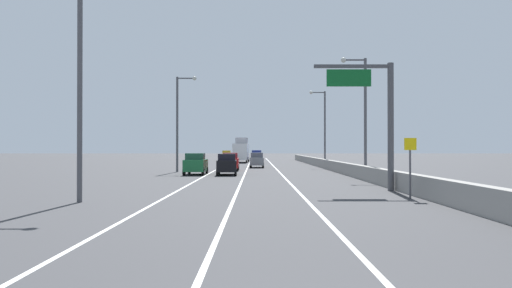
{
  "coord_description": "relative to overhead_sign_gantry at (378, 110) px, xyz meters",
  "views": [
    {
      "loc": [
        -0.92,
        -5.06,
        2.51
      ],
      "look_at": [
        -0.96,
        54.71,
        2.98
      ],
      "focal_mm": 35.09,
      "sensor_mm": 36.0,
      "label": 1
    }
  ],
  "objects": [
    {
      "name": "box_truck",
      "position": [
        -9.73,
        57.01,
        -2.74
      ],
      "size": [
        2.69,
        9.44,
        4.33
      ],
      "color": "silver",
      "rests_on": "ground_plane"
    },
    {
      "name": "jersey_barrier_right",
      "position": [
        1.34,
        15.81,
        -4.18
      ],
      "size": [
        0.6,
        120.0,
        1.1
      ],
      "primitive_type": "cube",
      "color": "gray",
      "rests_on": "ground_plane"
    },
    {
      "name": "lane_stripe_right",
      "position": [
        -4.74,
        30.81,
        -4.73
      ],
      "size": [
        0.16,
        130.0,
        0.0
      ],
      "primitive_type": "cube",
      "color": "silver",
      "rests_on": "ground_plane"
    },
    {
      "name": "lamp_post_left_near",
      "position": [
        -15.04,
        -6.22,
        1.02
      ],
      "size": [
        2.14,
        0.44,
        9.99
      ],
      "color": "#4C4C51",
      "rests_on": "ground_plane"
    },
    {
      "name": "lamp_post_right_third",
      "position": [
        1.6,
        36.06,
        1.02
      ],
      "size": [
        2.14,
        0.44,
        9.99
      ],
      "color": "#4C4C51",
      "rests_on": "ground_plane"
    },
    {
      "name": "lane_stripe_center",
      "position": [
        -8.24,
        30.81,
        -4.73
      ],
      "size": [
        0.16,
        130.0,
        0.0
      ],
      "primitive_type": "cube",
      "color": "silver",
      "rests_on": "ground_plane"
    },
    {
      "name": "car_red_1",
      "position": [
        -9.97,
        25.77,
        -3.75
      ],
      "size": [
        1.88,
        4.23,
        1.97
      ],
      "color": "red",
      "rests_on": "ground_plane"
    },
    {
      "name": "ground_plane",
      "position": [
        -6.24,
        39.81,
        -4.73
      ],
      "size": [
        320.0,
        320.0,
        0.0
      ],
      "primitive_type": "plane",
      "color": "#38383A"
    },
    {
      "name": "car_black_2",
      "position": [
        -9.87,
        17.15,
        -3.75
      ],
      "size": [
        2.01,
        4.72,
        1.97
      ],
      "color": "black",
      "rests_on": "ground_plane"
    },
    {
      "name": "car_blue_5",
      "position": [
        -7.03,
        56.13,
        -3.67
      ],
      "size": [
        2.01,
        4.85,
        2.11
      ],
      "color": "#1E389E",
      "rests_on": "ground_plane"
    },
    {
      "name": "car_green_4",
      "position": [
        -12.81,
        17.58,
        -3.72
      ],
      "size": [
        1.94,
        4.44,
        2.02
      ],
      "color": "#196033",
      "rests_on": "ground_plane"
    },
    {
      "name": "car_gray_3",
      "position": [
        -7.04,
        34.64,
        -3.77
      ],
      "size": [
        1.83,
        4.77,
        1.91
      ],
      "color": "slate",
      "rests_on": "ground_plane"
    },
    {
      "name": "lamp_post_left_mid",
      "position": [
        -15.11,
        22.74,
        1.02
      ],
      "size": [
        2.14,
        0.44,
        9.99
      ],
      "color": "#4C4C51",
      "rests_on": "ground_plane"
    },
    {
      "name": "lane_stripe_left",
      "position": [
        -11.74,
        30.81,
        -4.73
      ],
      "size": [
        0.16,
        130.0,
        0.0
      ],
      "primitive_type": "cube",
      "color": "silver",
      "rests_on": "ground_plane"
    },
    {
      "name": "speed_advisory_sign",
      "position": [
        0.44,
        -4.64,
        -2.96
      ],
      "size": [
        0.6,
        0.11,
        3.0
      ],
      "color": "#4C4C51",
      "rests_on": "ground_plane"
    },
    {
      "name": "lamp_post_right_second",
      "position": [
        1.61,
        11.92,
        1.02
      ],
      "size": [
        2.14,
        0.44,
        9.99
      ],
      "color": "#4C4C51",
      "rests_on": "ground_plane"
    },
    {
      "name": "overhead_sign_gantry",
      "position": [
        0.0,
        0.0,
        0.0
      ],
      "size": [
        4.68,
        0.36,
        7.5
      ],
      "color": "#47474C",
      "rests_on": "ground_plane"
    },
    {
      "name": "car_yellow_0",
      "position": [
        -13.0,
        70.36,
        -3.73
      ],
      "size": [
        1.83,
        4.62,
        2.0
      ],
      "color": "gold",
      "rests_on": "ground_plane"
    }
  ]
}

